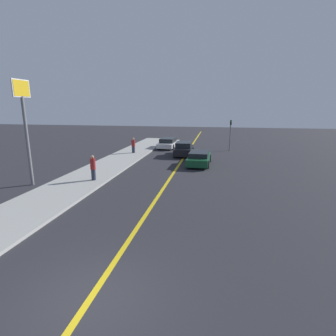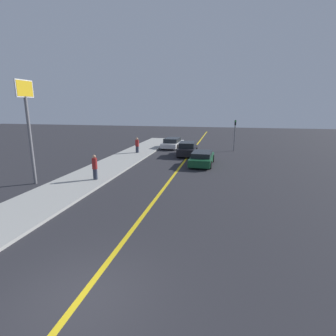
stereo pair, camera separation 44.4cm
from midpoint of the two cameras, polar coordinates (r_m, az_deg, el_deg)
name	(u,v)px [view 1 (the left image)]	position (r m, az deg, el deg)	size (l,w,h in m)	color
ground_plane	(88,301)	(8.12, -18.62, -25.83)	(120.00, 120.00, 0.00)	#28282D
road_center_line	(181,162)	(24.17, 2.28, 1.31)	(0.20, 60.00, 0.01)	gold
sidewalk_left	(118,161)	(24.88, -11.35, 1.56)	(3.61, 34.37, 0.14)	#9E9E99
car_near_right_lane	(199,158)	(23.15, 6.23, 2.19)	(2.02, 4.52, 1.19)	#144728
car_ahead_center	(184,149)	(27.35, 3.00, 4.16)	(1.94, 4.04, 1.42)	black
car_far_distant	(168,143)	(32.37, -0.32, 5.46)	(2.19, 4.54, 1.23)	silver
pedestrian_near_curb	(93,168)	(18.38, -16.67, 0.06)	(0.35, 0.35, 1.70)	#282D3D
pedestrian_mid_group	(133,145)	(28.33, -8.01, 4.90)	(0.39, 0.39, 1.62)	#282D3D
traffic_light	(230,132)	(30.86, 13.00, 7.70)	(0.18, 0.40, 3.50)	slate
roadside_sign	(24,113)	(18.83, -29.48, 10.38)	(0.20, 1.46, 6.61)	slate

